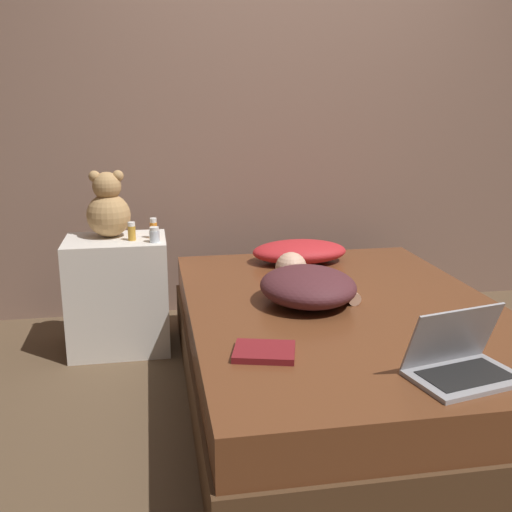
# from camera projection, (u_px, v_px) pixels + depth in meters

# --- Properties ---
(ground_plane) EXTENTS (12.00, 12.00, 0.00)m
(ground_plane) POSITION_uv_depth(u_px,v_px,m) (342.00, 391.00, 2.79)
(ground_plane) COLOR brown
(wall_back) EXTENTS (8.00, 0.06, 2.60)m
(wall_back) POSITION_uv_depth(u_px,v_px,m) (284.00, 103.00, 3.70)
(wall_back) COLOR #846656
(wall_back) RESTS_ON ground_plane
(bed) EXTENTS (1.42, 2.03, 0.42)m
(bed) POSITION_uv_depth(u_px,v_px,m) (343.00, 349.00, 2.74)
(bed) COLOR #4C331E
(bed) RESTS_ON ground_plane
(nightstand) EXTENTS (0.52, 0.40, 0.61)m
(nightstand) POSITION_uv_depth(u_px,v_px,m) (118.00, 294.00, 3.22)
(nightstand) COLOR silver
(nightstand) RESTS_ON ground_plane
(pillow) EXTENTS (0.54, 0.34, 0.12)m
(pillow) POSITION_uv_depth(u_px,v_px,m) (299.00, 252.00, 3.39)
(pillow) COLOR red
(pillow) RESTS_ON bed
(person_lying) EXTENTS (0.45, 0.64, 0.16)m
(person_lying) POSITION_uv_depth(u_px,v_px,m) (307.00, 284.00, 2.73)
(person_lying) COLOR #4C2328
(person_lying) RESTS_ON bed
(laptop) EXTENTS (0.40, 0.31, 0.23)m
(laptop) POSITION_uv_depth(u_px,v_px,m) (460.00, 361.00, 1.98)
(laptop) COLOR #9E9EA3
(laptop) RESTS_ON bed
(teddy_bear) EXTENTS (0.23, 0.23, 0.35)m
(teddy_bear) POSITION_uv_depth(u_px,v_px,m) (108.00, 208.00, 3.15)
(teddy_bear) COLOR tan
(teddy_bear) RESTS_ON nightstand
(bottle_orange) EXTENTS (0.04, 0.04, 0.11)m
(bottle_orange) POSITION_uv_depth(u_px,v_px,m) (154.00, 228.00, 3.14)
(bottle_orange) COLOR orange
(bottle_orange) RESTS_ON nightstand
(bottle_amber) EXTENTS (0.04, 0.04, 0.10)m
(bottle_amber) POSITION_uv_depth(u_px,v_px,m) (132.00, 231.00, 3.09)
(bottle_amber) COLOR gold
(bottle_amber) RESTS_ON nightstand
(bottle_clear) EXTENTS (0.05, 0.05, 0.08)m
(bottle_clear) POSITION_uv_depth(u_px,v_px,m) (154.00, 235.00, 3.05)
(bottle_clear) COLOR silver
(bottle_clear) RESTS_ON nightstand
(book) EXTENTS (0.26, 0.23, 0.02)m
(book) POSITION_uv_depth(u_px,v_px,m) (264.00, 352.00, 2.16)
(book) COLOR maroon
(book) RESTS_ON bed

